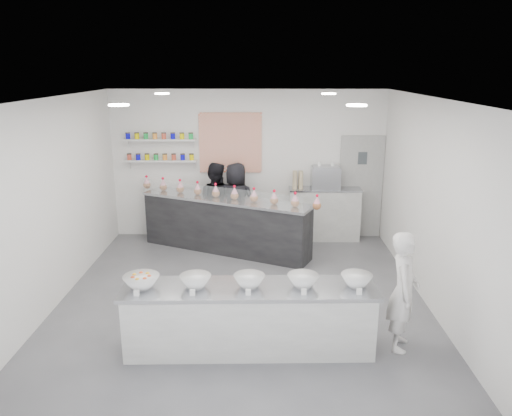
{
  "coord_description": "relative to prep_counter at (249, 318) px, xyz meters",
  "views": [
    {
      "loc": [
        0.31,
        -6.96,
        3.41
      ],
      "look_at": [
        0.2,
        0.4,
        1.33
      ],
      "focal_mm": 35.0,
      "sensor_mm": 36.0,
      "label": 1
    }
  ],
  "objects": [
    {
      "name": "back_wall",
      "position": [
        -0.14,
        4.42,
        1.08
      ],
      "size": [
        5.5,
        0.0,
        5.5
      ],
      "primitive_type": "plane",
      "rotation": [
        1.57,
        0.0,
        0.0
      ],
      "color": "white",
      "rests_on": "floor"
    },
    {
      "name": "espresso_ledge",
      "position": [
        1.41,
        4.2,
        0.11
      ],
      "size": [
        1.44,
        0.46,
        1.07
      ],
      "primitive_type": "cube",
      "color": "#B3B3AE",
      "rests_on": "floor"
    },
    {
      "name": "staff_right",
      "position": [
        -0.37,
        4.02,
        0.38
      ],
      "size": [
        0.89,
        0.68,
        1.62
      ],
      "primitive_type": "imported",
      "rotation": [
        0.0,
        0.0,
        2.91
      ],
      "color": "black",
      "rests_on": "floor"
    },
    {
      "name": "cookie_bags",
      "position": [
        -0.55,
        3.48,
        0.75
      ],
      "size": [
        3.47,
        1.7,
        0.27
      ],
      "primitive_type": null,
      "rotation": [
        0.0,
        0.0,
        -0.43
      ],
      "color": "pink",
      "rests_on": "back_bar"
    },
    {
      "name": "woman_prep",
      "position": [
        1.89,
        0.09,
        0.34
      ],
      "size": [
        0.5,
        0.63,
        1.52
      ],
      "primitive_type": "imported",
      "rotation": [
        0.0,
        0.0,
        1.31
      ],
      "color": "silver",
      "rests_on": "floor"
    },
    {
      "name": "jar_shelf_upper",
      "position": [
        -1.89,
        4.32,
        1.6
      ],
      "size": [
        1.45,
        0.22,
        0.04
      ],
      "primitive_type": "cube",
      "color": "silver",
      "rests_on": "back_wall"
    },
    {
      "name": "downlight_3",
      "position": [
        1.26,
        3.02,
        2.56
      ],
      "size": [
        0.24,
        0.24,
        0.02
      ],
      "primitive_type": "cylinder",
      "color": "white",
      "rests_on": "ceiling"
    },
    {
      "name": "left_wall",
      "position": [
        -2.89,
        1.42,
        1.08
      ],
      "size": [
        0.0,
        6.0,
        6.0
      ],
      "primitive_type": "plane",
      "rotation": [
        1.57,
        0.0,
        1.57
      ],
      "color": "white",
      "rests_on": "floor"
    },
    {
      "name": "prep_bowls",
      "position": [
        -0.0,
        0.0,
        0.5
      ],
      "size": [
        3.0,
        0.57,
        0.15
      ],
      "primitive_type": null,
      "rotation": [
        0.0,
        0.0,
        0.03
      ],
      "color": "white",
      "rests_on": "prep_counter"
    },
    {
      "name": "prep_counter",
      "position": [
        0.0,
        0.0,
        0.0
      ],
      "size": [
        3.12,
        0.8,
        0.85
      ],
      "primitive_type": "cube",
      "rotation": [
        0.0,
        0.0,
        0.03
      ],
      "color": "#B3B3AE",
      "rests_on": "floor"
    },
    {
      "name": "preserve_jars",
      "position": [
        -1.89,
        4.3,
        1.46
      ],
      "size": [
        1.45,
        0.1,
        0.56
      ],
      "primitive_type": null,
      "color": "#D34F33",
      "rests_on": "jar_shelf_lower"
    },
    {
      "name": "staff_left",
      "position": [
        -0.79,
        4.02,
        0.39
      ],
      "size": [
        0.91,
        0.79,
        1.62
      ],
      "primitive_type": "imported",
      "rotation": [
        0.0,
        0.0,
        2.9
      ],
      "color": "black",
      "rests_on": "floor"
    },
    {
      "name": "back_door",
      "position": [
        2.16,
        4.39,
        0.63
      ],
      "size": [
        0.88,
        0.04,
        2.1
      ],
      "primitive_type": "cube",
      "color": "#9A9A97",
      "rests_on": "floor"
    },
    {
      "name": "espresso_machine",
      "position": [
        1.41,
        4.2,
        0.86
      ],
      "size": [
        0.57,
        0.39,
        0.43
      ],
      "primitive_type": "cube",
      "color": "#93969E",
      "rests_on": "espresso_ledge"
    },
    {
      "name": "jar_shelf_lower",
      "position": [
        -1.89,
        4.32,
        1.18
      ],
      "size": [
        1.45,
        0.22,
        0.04
      ],
      "primitive_type": "cube",
      "color": "silver",
      "rests_on": "back_wall"
    },
    {
      "name": "cup_stacks",
      "position": [
        0.86,
        4.2,
        0.82
      ],
      "size": [
        0.24,
        0.24,
        0.34
      ],
      "primitive_type": null,
      "color": "gray",
      "rests_on": "espresso_ledge"
    },
    {
      "name": "label_cards",
      "position": [
        -0.02,
        -0.51,
        0.46
      ],
      "size": [
        2.66,
        0.04,
        0.07
      ],
      "primitive_type": null,
      "color": "white",
      "rests_on": "prep_counter"
    },
    {
      "name": "downlight_2",
      "position": [
        -1.54,
        3.02,
        2.56
      ],
      "size": [
        0.24,
        0.24,
        0.02
      ],
      "primitive_type": "cylinder",
      "color": "white",
      "rests_on": "ceiling"
    },
    {
      "name": "pattern_panel",
      "position": [
        -0.49,
        4.39,
        1.53
      ],
      "size": [
        1.25,
        0.03,
        1.2
      ],
      "primitive_type": "cube",
      "color": "#E75023",
      "rests_on": "back_wall"
    },
    {
      "name": "floor",
      "position": [
        -0.14,
        1.42,
        -0.42
      ],
      "size": [
        6.0,
        6.0,
        0.0
      ],
      "primitive_type": "plane",
      "color": "#515156",
      "rests_on": "ground"
    },
    {
      "name": "right_wall",
      "position": [
        2.61,
        1.42,
        1.08
      ],
      "size": [
        0.0,
        6.0,
        6.0
      ],
      "primitive_type": "plane",
      "rotation": [
        1.57,
        0.0,
        -1.57
      ],
      "color": "white",
      "rests_on": "floor"
    },
    {
      "name": "downlight_0",
      "position": [
        -1.54,
        0.42,
        2.56
      ],
      "size": [
        0.24,
        0.24,
        0.02
      ],
      "primitive_type": "cylinder",
      "color": "white",
      "rests_on": "ceiling"
    },
    {
      "name": "downlight_1",
      "position": [
        1.26,
        0.42,
        2.56
      ],
      "size": [
        0.24,
        0.24,
        0.02
      ],
      "primitive_type": "cylinder",
      "color": "white",
      "rests_on": "ceiling"
    },
    {
      "name": "back_bar",
      "position": [
        -0.55,
        3.48,
        0.1
      ],
      "size": [
        3.31,
        1.96,
        1.04
      ],
      "primitive_type": "cube",
      "rotation": [
        0.0,
        0.0,
        -0.43
      ],
      "color": "black",
      "rests_on": "floor"
    },
    {
      "name": "ceiling",
      "position": [
        -0.14,
        1.42,
        2.58
      ],
      "size": [
        6.0,
        6.0,
        0.0
      ],
      "primitive_type": "plane",
      "rotation": [
        3.14,
        0.0,
        0.0
      ],
      "color": "white",
      "rests_on": "floor"
    },
    {
      "name": "sneeze_guard",
      "position": [
        -0.67,
        3.21,
        0.76
      ],
      "size": [
        3.02,
        1.39,
        0.28
      ],
      "primitive_type": "cube",
      "rotation": [
        0.0,
        0.0,
        -0.43
      ],
      "color": "white",
      "rests_on": "back_bar"
    }
  ]
}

